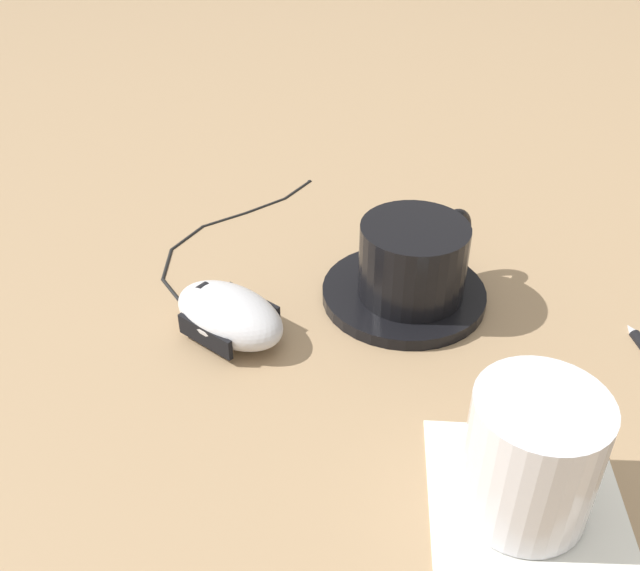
% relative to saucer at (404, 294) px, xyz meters
% --- Properties ---
extents(ground_plane, '(3.00, 3.00, 0.00)m').
position_rel_saucer_xyz_m(ground_plane, '(0.10, -0.01, -0.01)').
color(ground_plane, '#9E7F5B').
extents(saucer, '(0.14, 0.14, 0.01)m').
position_rel_saucer_xyz_m(saucer, '(0.00, 0.00, 0.00)').
color(saucer, black).
rests_on(saucer, ground).
extents(coffee_cup, '(0.09, 0.11, 0.06)m').
position_rel_saucer_xyz_m(coffee_cup, '(0.00, 0.00, 0.04)').
color(coffee_cup, black).
rests_on(coffee_cup, saucer).
extents(computer_mouse, '(0.11, 0.10, 0.04)m').
position_rel_saucer_xyz_m(computer_mouse, '(0.00, -0.15, 0.01)').
color(computer_mouse, silver).
rests_on(computer_mouse, ground).
extents(mouse_cable, '(0.19, 0.18, 0.00)m').
position_rel_saucer_xyz_m(mouse_cable, '(-0.15, -0.12, -0.00)').
color(mouse_cable, black).
rests_on(mouse_cable, ground).
extents(napkin_under_glass, '(0.15, 0.15, 0.00)m').
position_rel_saucer_xyz_m(napkin_under_glass, '(0.21, -0.02, -0.00)').
color(napkin_under_glass, silver).
rests_on(napkin_under_glass, ground).
extents(drinking_glass, '(0.08, 0.08, 0.08)m').
position_rel_saucer_xyz_m(drinking_glass, '(0.21, -0.02, 0.04)').
color(drinking_glass, silver).
rests_on(drinking_glass, napkin_under_glass).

